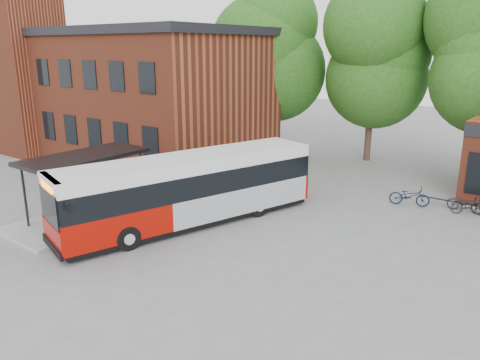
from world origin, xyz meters
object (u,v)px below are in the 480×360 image
Objects in this scene: bus_shelter at (87,186)px; bicycle_2 at (465,203)px; bicycle_4 at (469,206)px; bicycle_0 at (409,196)px; city_bus at (190,190)px.

bus_shelter reaches higher than bicycle_2.
bicycle_4 is at bearing -142.80° from bicycle_2.
bicycle_0 reaches higher than bicycle_2.
city_bus reaches higher than bus_shelter.
bicycle_2 is at bearing -91.60° from bicycle_0.
bicycle_0 is 2.59m from bicycle_4.
bicycle_0 is at bearing 74.77° from bicycle_4.
bus_shelter is at bearing 115.92° from bicycle_0.
bus_shelter is 17.12m from bicycle_2.
city_bus is 7.66× the size of bicycle_4.
bicycle_0 is (6.76, 7.98, -0.99)m from city_bus.
bicycle_4 is (13.39, 10.56, -1.05)m from bus_shelter.
bus_shelter is at bearing -134.17° from city_bus.
city_bus is (4.07, 2.25, 0.02)m from bus_shelter.
bicycle_4 is at bearing 58.62° from city_bus.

